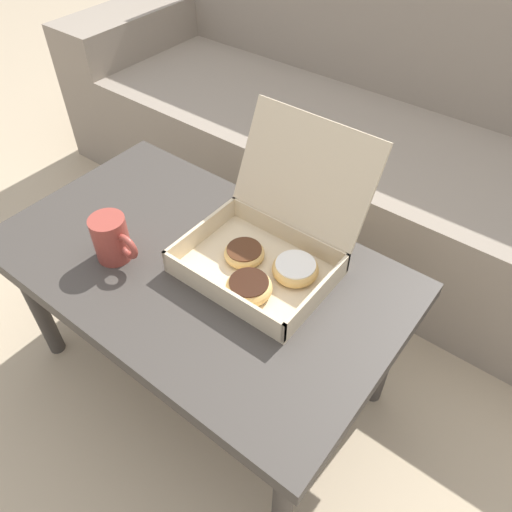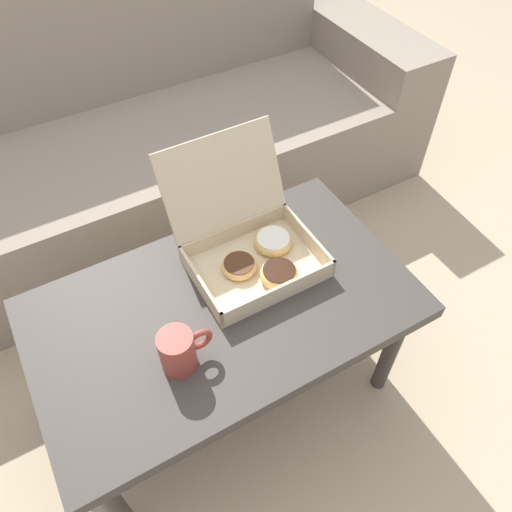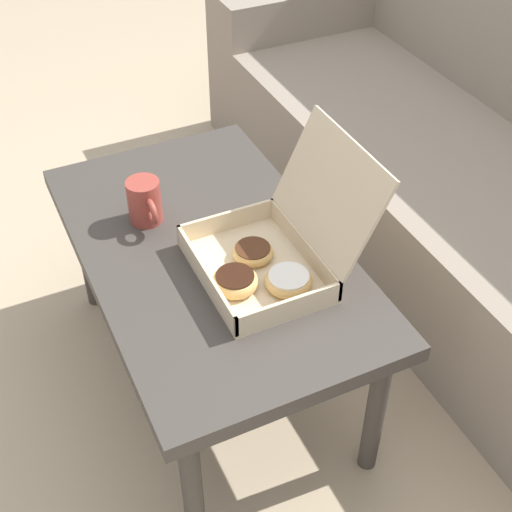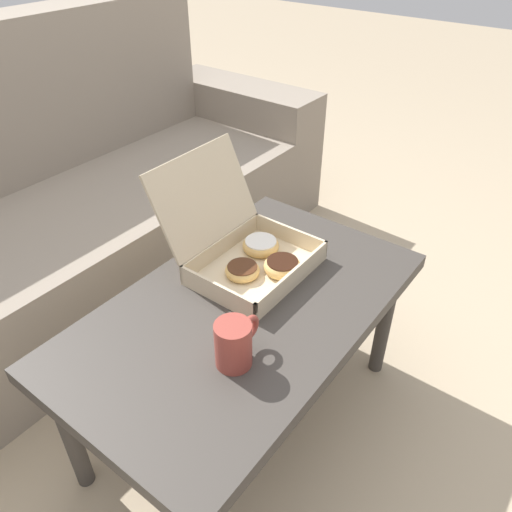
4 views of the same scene
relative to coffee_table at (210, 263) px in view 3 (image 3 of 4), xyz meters
name	(u,v)px [view 3 (image 3 of 4)]	position (x,y,z in m)	size (l,w,h in m)	color
ground_plane	(262,356)	(0.00, 0.14, -0.40)	(12.00, 12.00, 0.00)	tan
coffee_table	(210,263)	(0.00, 0.00, 0.00)	(0.94, 0.56, 0.45)	#3D3833
pastry_box	(273,253)	(0.14, 0.09, 0.10)	(0.33, 0.35, 0.28)	beige
coffee_mug	(145,202)	(-0.16, -0.10, 0.10)	(0.13, 0.08, 0.11)	#993D33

